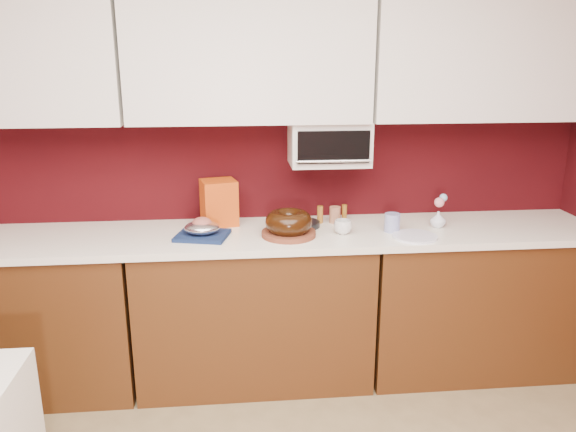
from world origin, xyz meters
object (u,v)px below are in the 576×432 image
Objects in this scene: toaster_oven at (329,143)px; blue_jar at (392,223)px; foil_ham_nest at (202,228)px; pandoro_box at (219,202)px; coffee_mug at (343,226)px; bundt_cake at (289,222)px; flower_vase at (438,218)px.

toaster_oven reaches higher than blue_jar.
pandoro_box is at bearing 69.56° from foil_ham_nest.
coffee_mug is (0.05, -0.24, -0.43)m from toaster_oven.
coffee_mug is at bearing -176.99° from blue_jar.
toaster_oven is 0.53m from bundt_cake.
coffee_mug is at bearing 2.04° from bundt_cake.
flower_vase is (0.29, 0.06, 0.00)m from blue_jar.
bundt_cake is at bearing -2.75° from foil_ham_nest.
bundt_cake is 2.45× the size of flower_vase.
pandoro_box reaches higher than blue_jar.
pandoro_box is 1.00m from blue_jar.
coffee_mug is 0.91× the size of blue_jar.
bundt_cake is at bearing -136.04° from toaster_oven.
flower_vase is (0.88, 0.08, -0.03)m from bundt_cake.
foil_ham_nest is at bearing 177.25° from bundt_cake.
flower_vase is at bearing 11.34° from blue_jar.
blue_jar is (0.28, 0.01, 0.00)m from coffee_mug.
blue_jar is 0.29m from flower_vase.
coffee_mug is at bearing -78.42° from toaster_oven.
bundt_cake is at bearing -177.96° from coffee_mug.
pandoro_box is 1.27m from flower_vase.
bundt_cake is 0.88m from flower_vase.
toaster_oven is at bearing 146.41° from blue_jar.
bundt_cake is (-0.26, -0.25, -0.39)m from toaster_oven.
bundt_cake reaches higher than blue_jar.
blue_jar reaches higher than coffee_mug.
foil_ham_nest is at bearing -162.91° from toaster_oven.
bundt_cake is at bearing -174.56° from flower_vase.
flower_vase is at bearing -21.77° from pandoro_box.
bundt_cake is 0.59m from blue_jar.
toaster_oven is 1.74× the size of bundt_cake.
blue_jar is 0.99× the size of flower_vase.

